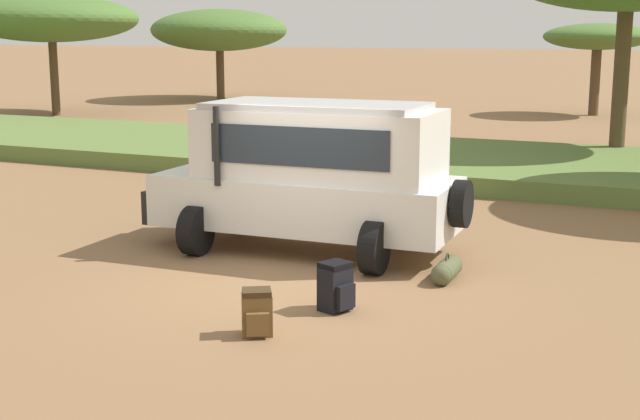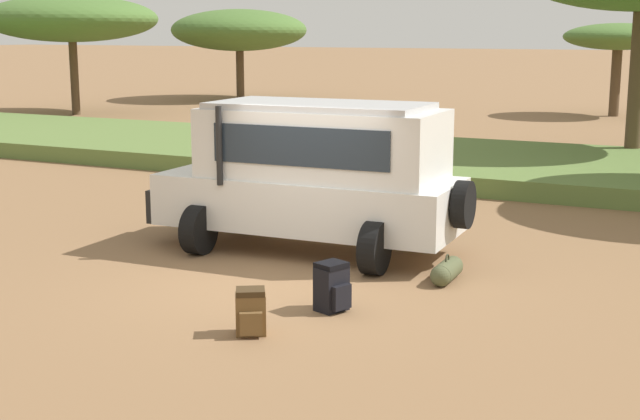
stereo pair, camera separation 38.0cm
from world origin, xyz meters
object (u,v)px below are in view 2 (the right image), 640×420
object	(u,v)px
safari_vehicle	(315,173)
acacia_tree_far_left	(71,19)
backpack_beside_front_wheel	(332,287)
backpack_cluster_center	(251,312)
acacia_tree_left_mid	(239,30)
duffel_bag_low_black_case	(447,271)
acacia_tree_centre_back	(618,38)

from	to	relation	value
safari_vehicle	acacia_tree_far_left	bearing A→B (deg)	139.69
safari_vehicle	backpack_beside_front_wheel	world-z (taller)	safari_vehicle
backpack_cluster_center	acacia_tree_left_mid	size ratio (longest dim) A/B	0.08
backpack_cluster_center	acacia_tree_far_left	bearing A→B (deg)	135.22
duffel_bag_low_black_case	backpack_beside_front_wheel	bearing A→B (deg)	-114.46
backpack_cluster_center	acacia_tree_far_left	xyz separation A→B (m)	(-21.18, 21.02, 3.76)
acacia_tree_centre_back	acacia_tree_left_mid	bearing A→B (deg)	176.64
acacia_tree_centre_back	duffel_bag_low_black_case	bearing A→B (deg)	-86.43
acacia_tree_far_left	acacia_tree_left_mid	world-z (taller)	acacia_tree_far_left
backpack_cluster_center	acacia_tree_centre_back	size ratio (longest dim) A/B	0.12
acacia_tree_far_left	acacia_tree_centre_back	world-z (taller)	acacia_tree_far_left
safari_vehicle	backpack_cluster_center	distance (m)	4.33
backpack_cluster_center	backpack_beside_front_wheel	bearing A→B (deg)	69.61
acacia_tree_centre_back	backpack_cluster_center	bearing A→B (deg)	-89.38
backpack_cluster_center	acacia_tree_centre_back	distance (m)	30.68
safari_vehicle	acacia_tree_left_mid	size ratio (longest dim) A/B	0.74
duffel_bag_low_black_case	safari_vehicle	bearing A→B (deg)	162.60
duffel_bag_low_black_case	acacia_tree_left_mid	bearing A→B (deg)	126.17
backpack_beside_front_wheel	acacia_tree_centre_back	distance (m)	29.42
acacia_tree_far_left	acacia_tree_centre_back	size ratio (longest dim) A/B	1.63
backpack_cluster_center	duffel_bag_low_black_case	world-z (taller)	backpack_cluster_center
safari_vehicle	duffel_bag_low_black_case	xyz separation A→B (m)	(2.54, -0.80, -1.14)
safari_vehicle	acacia_tree_far_left	world-z (taller)	acacia_tree_far_left
duffel_bag_low_black_case	acacia_tree_centre_back	distance (m)	27.52
backpack_beside_front_wheel	acacia_tree_left_mid	bearing A→B (deg)	123.18
safari_vehicle	acacia_tree_centre_back	bearing A→B (deg)	88.19
backpack_beside_front_wheel	acacia_tree_left_mid	world-z (taller)	acacia_tree_left_mid
duffel_bag_low_black_case	backpack_cluster_center	bearing A→B (deg)	-112.90
backpack_beside_front_wheel	acacia_tree_far_left	bearing A→B (deg)	137.63
backpack_cluster_center	acacia_tree_left_mid	world-z (taller)	acacia_tree_left_mid
backpack_cluster_center	acacia_tree_left_mid	bearing A→B (deg)	121.51
backpack_cluster_center	acacia_tree_centre_back	xyz separation A→B (m)	(-0.33, 30.53, 2.99)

